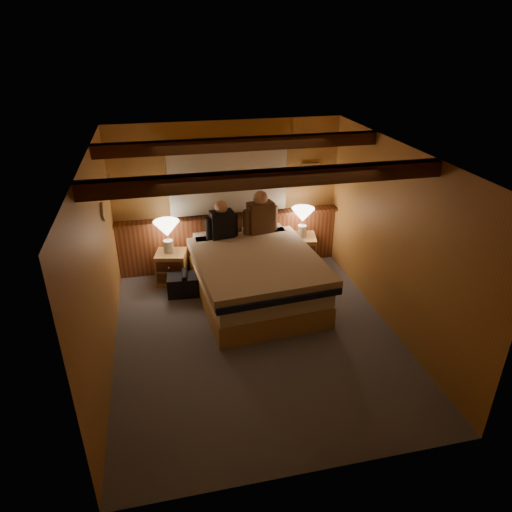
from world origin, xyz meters
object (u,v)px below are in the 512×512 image
object	(u,v)px
bed	(256,276)
person_left	(222,223)
nightstand_right	(299,252)
duffel_bag	(185,285)
lamp_right	(303,217)
nightstand_left	(172,267)
person_right	(260,215)
lamp_left	(167,231)

from	to	relation	value
bed	person_left	size ratio (longest dim) A/B	3.71
bed	nightstand_right	size ratio (longest dim) A/B	3.82
person_left	duffel_bag	distance (m)	1.09
person_left	lamp_right	bearing A→B (deg)	-1.90
nightstand_right	duffel_bag	size ratio (longest dim) A/B	1.11
nightstand_left	lamp_right	bearing A→B (deg)	12.86
nightstand_right	person_right	xyz separation A→B (m)	(-0.68, -0.06, 0.73)
nightstand_right	person_left	size ratio (longest dim) A/B	0.97
nightstand_left	lamp_left	xyz separation A→B (m)	(-0.02, 0.03, 0.61)
nightstand_left	person_right	distance (m)	1.61
lamp_left	person_right	world-z (taller)	person_right
person_left	person_right	size ratio (longest dim) A/B	0.88
bed	lamp_right	xyz separation A→B (m)	(0.97, 0.85, 0.52)
nightstand_left	nightstand_right	distance (m)	2.10
person_left	bed	bearing A→B (deg)	-70.69
nightstand_left	person_right	bearing A→B (deg)	10.30
duffel_bag	lamp_left	bearing A→B (deg)	115.66
bed	person_right	bearing A→B (deg)	67.31
person_left	lamp_left	bearing A→B (deg)	161.49
nightstand_left	lamp_left	size ratio (longest dim) A/B	1.04
lamp_right	duffel_bag	xyz separation A→B (m)	(-1.97, -0.48, -0.74)
nightstand_right	person_right	bearing A→B (deg)	-163.10
lamp_left	person_left	bearing A→B (deg)	-10.30
lamp_left	lamp_right	bearing A→B (deg)	-0.06
lamp_left	person_left	xyz separation A→B (m)	(0.82, -0.15, 0.12)
nightstand_right	lamp_left	size ratio (longest dim) A/B	1.18
nightstand_left	person_left	xyz separation A→B (m)	(0.80, -0.12, 0.73)
nightstand_right	person_left	bearing A→B (deg)	-162.21
bed	person_left	distance (m)	0.99
nightstand_right	lamp_right	distance (m)	0.62
person_right	nightstand_right	bearing A→B (deg)	-6.14
person_left	duffel_bag	size ratio (longest dim) A/B	1.14
nightstand_left	duffel_bag	size ratio (longest dim) A/B	0.98
nightstand_left	person_left	world-z (taller)	person_left
bed	lamp_left	bearing A→B (deg)	139.52
bed	person_right	xyz separation A→B (m)	(0.25, 0.78, 0.63)
person_right	lamp_left	bearing A→B (deg)	165.93
lamp_left	nightstand_right	bearing A→B (deg)	-0.49
lamp_right	bed	bearing A→B (deg)	-138.58
nightstand_left	person_left	size ratio (longest dim) A/B	0.86
nightstand_left	lamp_right	xyz separation A→B (m)	(2.14, 0.03, 0.65)
bed	duffel_bag	distance (m)	1.09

